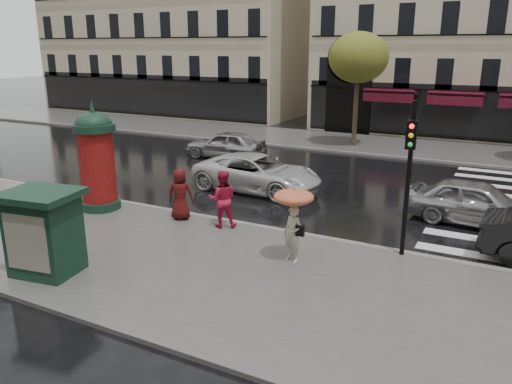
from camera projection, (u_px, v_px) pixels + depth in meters
The scene contains 16 objects.
ground at pixel (231, 267), 13.64m from camera, with size 160.00×160.00×0.00m, color black.
near_sidewalk at pixel (221, 273), 13.19m from camera, with size 90.00×7.00×0.12m, color #474744.
far_sidewalk at pixel (391, 146), 29.80m from camera, with size 90.00×6.00×0.12m, color #474744.
near_kerb at pixel (278, 231), 16.17m from camera, with size 90.00×0.25×0.14m, color slate.
far_kerb at pixel (378, 156), 27.24m from camera, with size 90.00×0.25×0.14m, color slate.
zebra_crossing at pixel (492, 204), 19.15m from camera, with size 3.60×11.75×0.01m, color silver.
tree_far_left at pixel (358, 58), 28.39m from camera, with size 3.40×3.40×6.64m.
woman_umbrella at pixel (293, 213), 13.39m from camera, with size 1.09×1.09×2.10m.
woman_red at pixel (222, 199), 16.13m from camera, with size 0.92×0.72×1.89m, color #BC173C.
man_burgundy at pixel (180, 194), 16.89m from camera, with size 0.86×0.56×1.75m, color #480E0E.
morris_column at pixel (97, 157), 17.73m from camera, with size 1.47×1.47×3.95m.
traffic_light at pixel (409, 165), 13.40m from camera, with size 0.29×0.41×4.34m.
newsstand at pixel (44, 232), 12.77m from camera, with size 2.05×1.81×2.21m.
car_silver at pixel (476, 203), 16.76m from camera, with size 1.80×4.48×1.53m, color #9D9CA0.
car_white at pixel (257, 173), 20.70m from camera, with size 2.50×5.41×1.50m, color silver.
car_far_silver at pixel (225, 144), 26.77m from camera, with size 1.74×4.33×1.48m, color #9B9B9F.
Camera 1 is at (6.37, -10.78, 5.82)m, focal length 35.00 mm.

